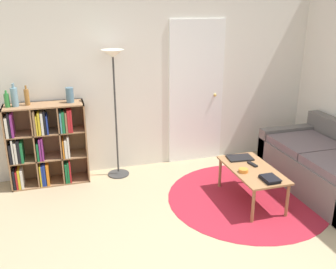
% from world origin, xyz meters
% --- Properties ---
extents(ground_plane, '(14.00, 14.00, 0.00)m').
position_xyz_m(ground_plane, '(0.00, 0.00, 0.00)').
color(ground_plane, tan).
extents(wall_back, '(7.69, 0.11, 2.60)m').
position_xyz_m(wall_back, '(0.02, 2.49, 1.29)').
color(wall_back, silver).
rests_on(wall_back, ground_plane).
extents(rug, '(1.95, 1.95, 0.01)m').
position_xyz_m(rug, '(0.79, 1.12, 0.00)').
color(rug, maroon).
rests_on(rug, ground_plane).
extents(bookshelf, '(0.98, 0.34, 1.08)m').
position_xyz_m(bookshelf, '(-1.56, 2.28, 0.54)').
color(bookshelf, '#936B47').
rests_on(bookshelf, ground_plane).
extents(floor_lamp, '(0.30, 0.30, 1.72)m').
position_xyz_m(floor_lamp, '(-0.62, 2.24, 1.39)').
color(floor_lamp, '#333333').
rests_on(floor_lamp, ground_plane).
extents(couch, '(0.95, 1.79, 0.78)m').
position_xyz_m(couch, '(1.91, 1.05, 0.29)').
color(couch, '#66605B').
rests_on(couch, ground_plane).
extents(coffee_table, '(0.51, 0.95, 0.42)m').
position_xyz_m(coffee_table, '(0.79, 1.06, 0.38)').
color(coffee_table, '#996B42').
rests_on(coffee_table, ground_plane).
extents(laptop, '(0.33, 0.24, 0.02)m').
position_xyz_m(laptop, '(0.79, 1.38, 0.43)').
color(laptop, black).
rests_on(laptop, coffee_table).
extents(bowl, '(0.11, 0.11, 0.04)m').
position_xyz_m(bowl, '(0.65, 1.01, 0.44)').
color(bowl, orange).
rests_on(bowl, coffee_table).
extents(book_stack_on_table, '(0.17, 0.22, 0.04)m').
position_xyz_m(book_stack_on_table, '(0.82, 0.72, 0.45)').
color(book_stack_on_table, black).
rests_on(book_stack_on_table, coffee_table).
extents(remote, '(0.07, 0.16, 0.02)m').
position_xyz_m(remote, '(0.84, 1.15, 0.43)').
color(remote, black).
rests_on(remote, coffee_table).
extents(bottle_left, '(0.06, 0.06, 0.21)m').
position_xyz_m(bottle_left, '(-1.93, 2.26, 1.16)').
color(bottle_left, '#2D8438').
rests_on(bottle_left, bookshelf).
extents(bottle_middle, '(0.08, 0.08, 0.29)m').
position_xyz_m(bottle_middle, '(-1.84, 2.27, 1.20)').
color(bottle_middle, '#6B93A3').
rests_on(bottle_middle, bookshelf).
extents(bottle_right, '(0.06, 0.06, 0.25)m').
position_xyz_m(bottle_right, '(-1.70, 2.29, 1.18)').
color(bottle_right, olive).
rests_on(bottle_right, bookshelf).
extents(vase_on_shelf, '(0.10, 0.10, 0.19)m').
position_xyz_m(vase_on_shelf, '(-1.19, 2.28, 1.17)').
color(vase_on_shelf, slate).
rests_on(vase_on_shelf, bookshelf).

